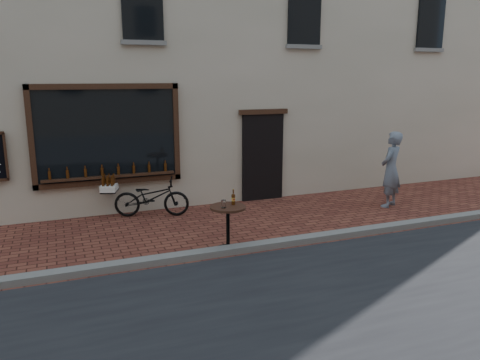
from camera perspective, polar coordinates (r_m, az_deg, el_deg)
name	(u,v)px	position (r m, az deg, el deg)	size (l,w,h in m)	color
ground	(245,255)	(8.45, 0.56, -9.17)	(90.00, 90.00, 0.00)	#59251C
kerb	(240,248)	(8.60, 0.06, -8.34)	(90.00, 0.25, 0.12)	slate
shop_building	(158,8)	(14.20, -9.95, 19.94)	(28.00, 6.20, 10.00)	beige
cargo_bicycle	(150,197)	(10.80, -10.90, -2.04)	(2.01, 1.09, 0.94)	black
bistro_table	(228,219)	(8.49, -1.46, -4.76)	(0.65, 0.65, 1.12)	black
pedestrian	(391,169)	(11.88, 17.92, 1.23)	(0.67, 0.44, 1.84)	slate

